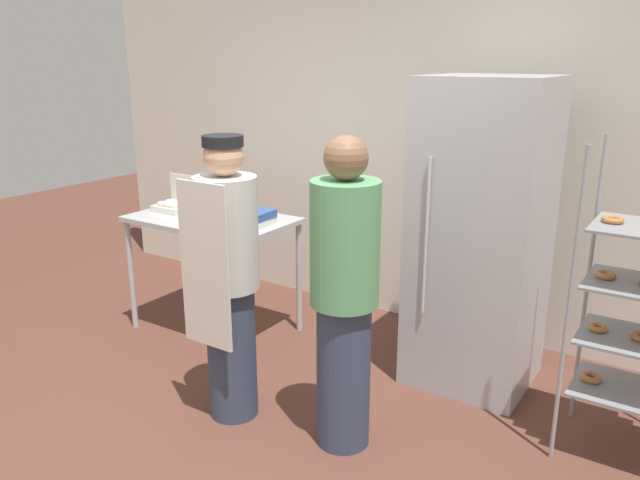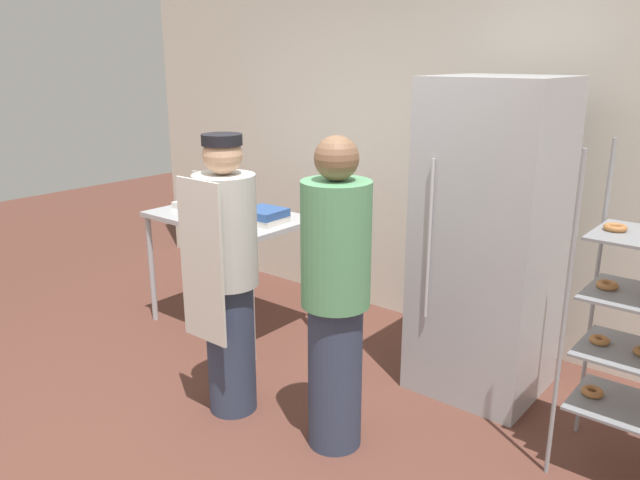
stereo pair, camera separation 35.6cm
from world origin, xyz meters
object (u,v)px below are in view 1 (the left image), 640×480
object	(u,v)px
binder_stack	(251,218)
person_baker	(228,277)
refrigerator	(480,236)
donut_box	(174,205)
person_customer	(344,296)
blender_pitcher	(207,197)

from	to	relation	value
binder_stack	person_baker	bearing A→B (deg)	-58.22
binder_stack	refrigerator	bearing A→B (deg)	12.96
binder_stack	donut_box	bearing A→B (deg)	-178.93
person_customer	donut_box	bearing A→B (deg)	159.98
person_baker	binder_stack	bearing A→B (deg)	121.78
donut_box	refrigerator	bearing A→B (deg)	9.14
donut_box	blender_pitcher	xyz separation A→B (m)	(0.27, 0.09, 0.08)
blender_pitcher	donut_box	bearing A→B (deg)	-161.65
refrigerator	binder_stack	bearing A→B (deg)	-167.04
blender_pitcher	person_baker	distance (m)	1.37
refrigerator	binder_stack	size ratio (longest dim) A/B	6.69
donut_box	binder_stack	distance (m)	0.75
refrigerator	donut_box	bearing A→B (deg)	-170.86
refrigerator	person_baker	size ratio (longest dim) A/B	1.18
person_baker	refrigerator	bearing A→B (deg)	49.69
donut_box	person_baker	distance (m)	1.52
blender_pitcher	person_customer	xyz separation A→B (m)	(1.69, -0.80, -0.16)
refrigerator	blender_pitcher	world-z (taller)	refrigerator
blender_pitcher	binder_stack	xyz separation A→B (m)	(0.48, -0.07, -0.08)
donut_box	person_customer	distance (m)	2.09
refrigerator	binder_stack	xyz separation A→B (m)	(-1.54, -0.35, -0.02)
refrigerator	blender_pitcher	size ratio (longest dim) A/B	6.70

